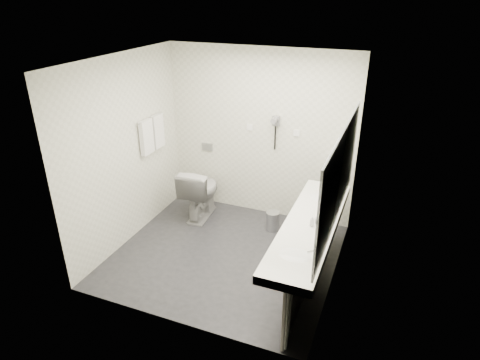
% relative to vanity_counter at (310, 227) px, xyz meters
% --- Properties ---
extents(floor, '(2.80, 2.80, 0.00)m').
position_rel_vanity_counter_xyz_m(floor, '(-1.12, 0.20, -0.80)').
color(floor, '#28282D').
rests_on(floor, ground).
extents(ceiling, '(2.80, 2.80, 0.00)m').
position_rel_vanity_counter_xyz_m(ceiling, '(-1.12, 0.20, 1.70)').
color(ceiling, white).
rests_on(ceiling, wall_back).
extents(wall_back, '(2.80, 0.00, 2.80)m').
position_rel_vanity_counter_xyz_m(wall_back, '(-1.12, 1.50, 0.45)').
color(wall_back, white).
rests_on(wall_back, floor).
extents(wall_front, '(2.80, 0.00, 2.80)m').
position_rel_vanity_counter_xyz_m(wall_front, '(-1.12, -1.10, 0.45)').
color(wall_front, white).
rests_on(wall_front, floor).
extents(wall_left, '(0.00, 2.60, 2.60)m').
position_rel_vanity_counter_xyz_m(wall_left, '(-2.52, 0.20, 0.45)').
color(wall_left, white).
rests_on(wall_left, floor).
extents(wall_right, '(0.00, 2.60, 2.60)m').
position_rel_vanity_counter_xyz_m(wall_right, '(0.27, 0.20, 0.45)').
color(wall_right, white).
rests_on(wall_right, floor).
extents(vanity_counter, '(0.55, 2.20, 0.10)m').
position_rel_vanity_counter_xyz_m(vanity_counter, '(0.00, 0.00, 0.00)').
color(vanity_counter, white).
rests_on(vanity_counter, floor).
extents(vanity_panel, '(0.03, 2.15, 0.75)m').
position_rel_vanity_counter_xyz_m(vanity_panel, '(0.02, 0.00, -0.42)').
color(vanity_panel, '#989490').
rests_on(vanity_panel, floor).
extents(vanity_post_near, '(0.06, 0.06, 0.75)m').
position_rel_vanity_counter_xyz_m(vanity_post_near, '(0.05, -1.04, -0.42)').
color(vanity_post_near, silver).
rests_on(vanity_post_near, floor).
extents(vanity_post_far, '(0.06, 0.06, 0.75)m').
position_rel_vanity_counter_xyz_m(vanity_post_far, '(0.05, 1.04, -0.42)').
color(vanity_post_far, silver).
rests_on(vanity_post_far, floor).
extents(mirror, '(0.02, 2.20, 1.05)m').
position_rel_vanity_counter_xyz_m(mirror, '(0.26, 0.00, 0.65)').
color(mirror, '#B2BCC6').
rests_on(mirror, wall_right).
extents(basin_near, '(0.40, 0.31, 0.05)m').
position_rel_vanity_counter_xyz_m(basin_near, '(0.00, -0.65, 0.04)').
color(basin_near, white).
rests_on(basin_near, vanity_counter).
extents(basin_far, '(0.40, 0.31, 0.05)m').
position_rel_vanity_counter_xyz_m(basin_far, '(0.00, 0.65, 0.04)').
color(basin_far, white).
rests_on(basin_far, vanity_counter).
extents(faucet_near, '(0.04, 0.04, 0.15)m').
position_rel_vanity_counter_xyz_m(faucet_near, '(0.19, -0.65, 0.12)').
color(faucet_near, silver).
rests_on(faucet_near, vanity_counter).
extents(faucet_far, '(0.04, 0.04, 0.15)m').
position_rel_vanity_counter_xyz_m(faucet_far, '(0.19, 0.65, 0.12)').
color(faucet_far, silver).
rests_on(faucet_far, vanity_counter).
extents(soap_bottle_a, '(0.06, 0.06, 0.10)m').
position_rel_vanity_counter_xyz_m(soap_bottle_a, '(0.07, 0.01, 0.10)').
color(soap_bottle_a, beige).
rests_on(soap_bottle_a, vanity_counter).
extents(soap_bottle_c, '(0.06, 0.06, 0.13)m').
position_rel_vanity_counter_xyz_m(soap_bottle_c, '(0.03, -0.07, 0.11)').
color(soap_bottle_c, beige).
rests_on(soap_bottle_c, vanity_counter).
extents(glass_left, '(0.07, 0.07, 0.12)m').
position_rel_vanity_counter_xyz_m(glass_left, '(0.13, 0.31, 0.11)').
color(glass_left, silver).
rests_on(glass_left, vanity_counter).
extents(glass_right, '(0.07, 0.07, 0.11)m').
position_rel_vanity_counter_xyz_m(glass_right, '(0.09, 0.37, 0.11)').
color(glass_right, silver).
rests_on(glass_right, vanity_counter).
extents(toilet, '(0.51, 0.83, 0.81)m').
position_rel_vanity_counter_xyz_m(toilet, '(-1.89, 1.02, -0.40)').
color(toilet, white).
rests_on(toilet, floor).
extents(flush_plate, '(0.18, 0.02, 0.12)m').
position_rel_vanity_counter_xyz_m(flush_plate, '(-1.98, 1.49, 0.15)').
color(flush_plate, '#B2B5BA').
rests_on(flush_plate, wall_back).
extents(pedal_bin, '(0.26, 0.26, 0.27)m').
position_rel_vanity_counter_xyz_m(pedal_bin, '(-0.74, 1.02, -0.66)').
color(pedal_bin, '#B2B5BA').
rests_on(pedal_bin, floor).
extents(bin_lid, '(0.20, 0.20, 0.02)m').
position_rel_vanity_counter_xyz_m(bin_lid, '(-0.74, 1.02, -0.52)').
color(bin_lid, '#B2B5BA').
rests_on(bin_lid, pedal_bin).
extents(towel_rail, '(0.02, 0.62, 0.02)m').
position_rel_vanity_counter_xyz_m(towel_rail, '(-2.47, 0.75, 0.75)').
color(towel_rail, silver).
rests_on(towel_rail, wall_left).
extents(towel_near, '(0.07, 0.24, 0.48)m').
position_rel_vanity_counter_xyz_m(towel_near, '(-2.46, 0.61, 0.53)').
color(towel_near, white).
rests_on(towel_near, towel_rail).
extents(towel_far, '(0.07, 0.24, 0.48)m').
position_rel_vanity_counter_xyz_m(towel_far, '(-2.46, 0.89, 0.53)').
color(towel_far, white).
rests_on(towel_far, towel_rail).
extents(dryer_cradle, '(0.10, 0.04, 0.14)m').
position_rel_vanity_counter_xyz_m(dryer_cradle, '(-0.88, 1.47, 0.70)').
color(dryer_cradle, gray).
rests_on(dryer_cradle, wall_back).
extents(dryer_barrel, '(0.08, 0.14, 0.08)m').
position_rel_vanity_counter_xyz_m(dryer_barrel, '(-0.88, 1.40, 0.73)').
color(dryer_barrel, gray).
rests_on(dryer_barrel, dryer_cradle).
extents(dryer_cord, '(0.02, 0.02, 0.35)m').
position_rel_vanity_counter_xyz_m(dryer_cord, '(-0.88, 1.46, 0.45)').
color(dryer_cord, black).
rests_on(dryer_cord, dryer_cradle).
extents(switch_plate_a, '(0.09, 0.02, 0.09)m').
position_rel_vanity_counter_xyz_m(switch_plate_a, '(-1.27, 1.49, 0.55)').
color(switch_plate_a, white).
rests_on(switch_plate_a, wall_back).
extents(switch_plate_b, '(0.09, 0.02, 0.09)m').
position_rel_vanity_counter_xyz_m(switch_plate_b, '(-0.57, 1.49, 0.55)').
color(switch_plate_b, white).
rests_on(switch_plate_b, wall_back).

